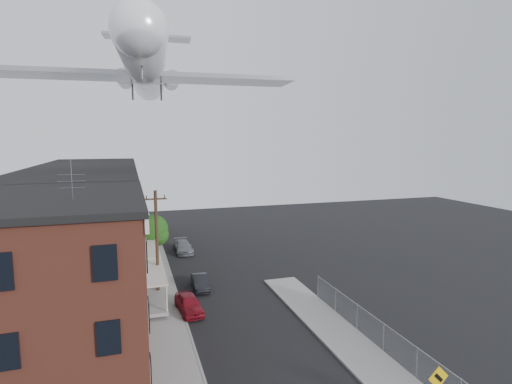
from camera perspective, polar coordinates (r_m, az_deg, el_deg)
sidewalk_left at (r=40.84m, az=-14.18°, el=-11.29°), size 3.00×62.00×0.12m
sidewalk_right at (r=27.62m, az=13.68°, el=-20.74°), size 3.00×26.00×0.12m
curb_left at (r=40.93m, az=-12.12°, el=-11.17°), size 0.15×62.00×0.14m
curb_right at (r=26.97m, az=10.85°, el=-21.37°), size 0.15×26.00×0.14m
corner_building at (r=23.50m, az=-28.34°, el=-12.99°), size 10.31×12.30×12.15m
row_house_a at (r=32.47m, az=-25.19°, el=-7.33°), size 11.98×7.00×10.30m
row_house_b at (r=39.24m, az=-23.86°, el=-4.80°), size 11.98×7.00×10.30m
row_house_c at (r=46.08m, az=-22.93°, el=-3.01°), size 11.98×7.00×10.30m
row_house_d at (r=52.96m, az=-22.25°, el=-1.68°), size 11.98×7.00×10.30m
row_house_e at (r=59.87m, az=-21.72°, el=-0.66°), size 11.98×7.00×10.30m
chainlink_fence at (r=27.21m, az=17.76°, el=-19.13°), size 0.06×18.06×1.90m
utility_pole at (r=33.78m, az=-13.97°, el=-7.08°), size 1.80×0.26×9.00m
street_tree at (r=43.72m, az=-14.34°, el=-5.43°), size 3.22×3.20×5.20m
car_near at (r=31.82m, az=-9.57°, el=-15.47°), size 2.06×4.15×1.36m
car_mid at (r=36.27m, az=-7.97°, el=-12.63°), size 1.41×3.75×1.22m
car_far at (r=47.70m, az=-10.35°, el=-7.69°), size 1.97×4.64×1.34m
airplane at (r=41.53m, az=-15.44°, el=16.68°), size 27.34×31.21×9.03m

